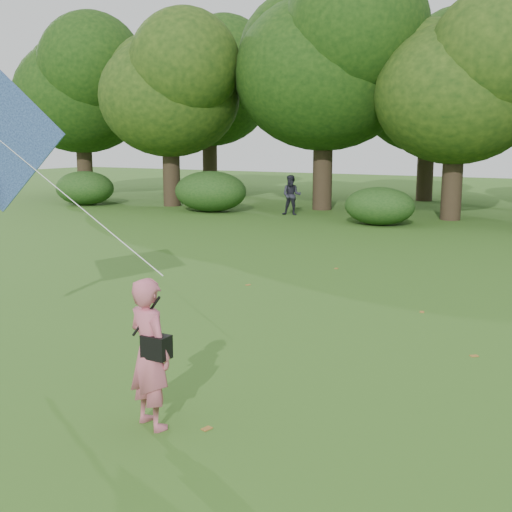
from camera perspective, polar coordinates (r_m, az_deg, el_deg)
The scene contains 6 objects.
ground at distance 7.78m, azimuth -1.17°, elevation -13.93°, with size 100.00×100.00×0.00m, color #265114.
man_kite_flyer at distance 7.29m, azimuth -9.43°, elevation -8.52°, with size 0.63×0.41×1.72m, color #CB5F75.
bystander_left at distance 27.24m, azimuth 3.18°, elevation 5.42°, with size 0.82×0.64×1.70m, color #242430.
crossbody_bag at distance 7.17m, azimuth -8.87°, elevation -7.89°, with size 0.43×0.20×0.70m.
shrub_band at distance 24.23m, azimuth 18.71°, elevation 4.28°, with size 39.15×3.22×1.88m.
fallen_leaves at distance 10.16m, azimuth 11.30°, elevation -8.17°, with size 9.52×12.57×0.01m.
Camera 1 is at (3.57, -6.12, 3.20)m, focal length 45.00 mm.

